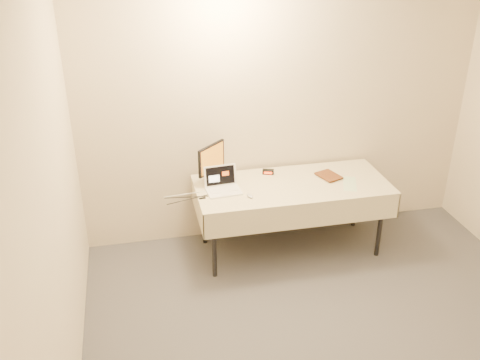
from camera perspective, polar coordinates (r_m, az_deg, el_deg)
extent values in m
cube|color=beige|center=(5.32, 4.41, 7.65)|extent=(4.00, 0.10, 2.70)
cylinder|color=black|center=(4.93, -2.77, -6.91)|extent=(0.04, 0.04, 0.69)
cylinder|color=black|center=(5.40, 14.72, -4.68)|extent=(0.04, 0.04, 0.69)
cylinder|color=black|center=(5.43, -3.83, -3.58)|extent=(0.04, 0.04, 0.69)
cylinder|color=black|center=(5.85, 12.25, -1.81)|extent=(0.04, 0.04, 0.69)
cube|color=gray|center=(5.17, 5.58, -0.69)|extent=(1.80, 0.75, 0.04)
cube|color=beige|center=(5.16, 5.59, -0.45)|extent=(1.86, 0.81, 0.01)
cube|color=beige|center=(4.88, 6.92, -3.87)|extent=(1.86, 0.01, 0.25)
cube|color=beige|center=(5.56, 4.31, 0.17)|extent=(1.86, 0.01, 0.25)
cube|color=beige|center=(5.04, -4.59, -2.77)|extent=(0.01, 0.81, 0.25)
cube|color=beige|center=(5.55, 14.70, -0.72)|extent=(0.01, 0.81, 0.25)
cube|color=white|center=(4.97, -1.73, -1.23)|extent=(0.33, 0.24, 0.02)
cube|color=white|center=(5.04, -2.14, 0.49)|extent=(0.31, 0.08, 0.20)
cube|color=black|center=(5.04, -2.14, 0.49)|extent=(0.27, 0.06, 0.17)
cylinder|color=black|center=(5.19, -3.01, -0.07)|extent=(0.18, 0.18, 0.01)
cube|color=black|center=(5.16, -3.02, 0.44)|extent=(0.03, 0.03, 0.09)
cube|color=black|center=(5.09, -3.07, 2.32)|extent=(0.29, 0.27, 0.28)
cube|color=orange|center=(5.09, -3.07, 2.32)|extent=(0.25, 0.23, 0.24)
imported|color=brown|center=(5.23, 8.78, 1.28)|extent=(0.18, 0.08, 0.24)
cube|color=black|center=(5.33, 3.02, 0.88)|extent=(0.12, 0.08, 0.05)
cube|color=#FF370C|center=(5.30, 3.00, 0.77)|extent=(0.08, 0.03, 0.02)
ellipsoid|color=#B3B3B5|center=(4.89, 1.05, -1.70)|extent=(0.07, 0.10, 0.02)
cube|color=#B5D6AA|center=(5.24, 11.62, -0.39)|extent=(0.23, 0.34, 0.00)
cube|color=black|center=(4.87, -4.04, -1.95)|extent=(0.06, 0.03, 0.01)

